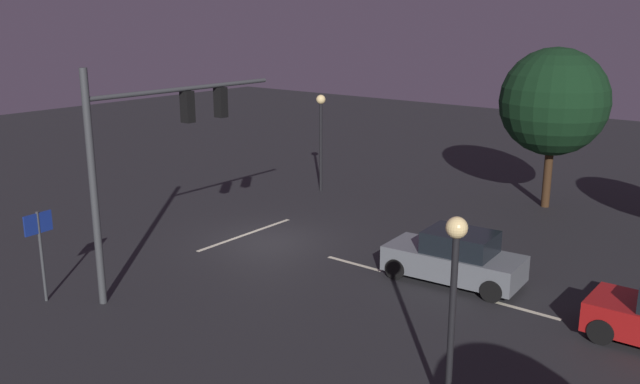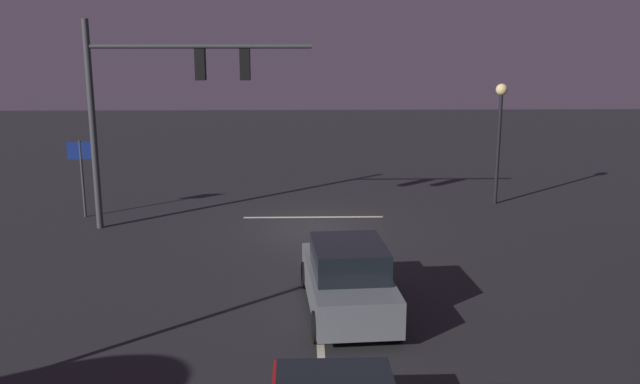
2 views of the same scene
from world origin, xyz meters
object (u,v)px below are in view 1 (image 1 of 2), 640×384
at_px(car_approaching, 455,258).
at_px(route_sign, 40,237).
at_px(street_lamp_left_kerb, 321,123).
at_px(street_lamp_right_kerb, 454,279).
at_px(traffic_signal_assembly, 155,137).
at_px(tree_left_near, 554,102).

relative_size(car_approaching, route_sign, 1.62).
xyz_separation_m(street_lamp_left_kerb, street_lamp_right_kerb, (13.40, 13.93, -0.10)).
bearing_deg(traffic_signal_assembly, street_lamp_right_kerb, 83.03).
bearing_deg(traffic_signal_assembly, car_approaching, 127.38).
height_order(car_approaching, street_lamp_right_kerb, street_lamp_right_kerb).
distance_m(street_lamp_left_kerb, tree_left_near, 10.42).
relative_size(street_lamp_right_kerb, tree_left_near, 0.64).
xyz_separation_m(traffic_signal_assembly, street_lamp_left_kerb, (-12.07, -3.09, -1.38)).
relative_size(street_lamp_left_kerb, street_lamp_right_kerb, 1.04).
bearing_deg(street_lamp_right_kerb, tree_left_near, -165.81).
bearing_deg(traffic_signal_assembly, street_lamp_left_kerb, -165.62).
height_order(traffic_signal_assembly, tree_left_near, tree_left_near).
distance_m(traffic_signal_assembly, car_approaching, 10.06).
relative_size(car_approaching, street_lamp_right_kerb, 1.00).
height_order(traffic_signal_assembly, street_lamp_left_kerb, traffic_signal_assembly).
xyz_separation_m(street_lamp_left_kerb, route_sign, (15.30, 1.65, -1.28)).
bearing_deg(street_lamp_left_kerb, traffic_signal_assembly, 14.38).
bearing_deg(street_lamp_left_kerb, tree_left_near, 112.53).
distance_m(traffic_signal_assembly, street_lamp_right_kerb, 11.02).
height_order(street_lamp_right_kerb, tree_left_near, tree_left_near).
xyz_separation_m(car_approaching, street_lamp_left_kerb, (-6.43, -10.47, 2.48)).
relative_size(car_approaching, tree_left_near, 0.64).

